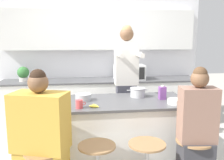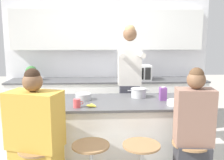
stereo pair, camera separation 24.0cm
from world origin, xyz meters
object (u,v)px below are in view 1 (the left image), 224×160
at_px(person_cooking, 126,86).
at_px(juice_carton, 162,93).
at_px(banana_bunch, 94,106).
at_px(kitchen_island, 113,135).
at_px(microwave, 129,72).
at_px(person_wrapped_blanket, 41,147).
at_px(coffee_cup_near, 79,104).
at_px(potted_plant, 23,74).
at_px(fruit_bowl, 83,97).
at_px(cooking_pot, 138,92).
at_px(person_seated_near, 196,140).

distance_m(person_cooking, juice_carton, 0.72).
bearing_deg(banana_bunch, kitchen_island, 47.40).
bearing_deg(microwave, person_cooking, -104.07).
relative_size(person_wrapped_blanket, coffee_cup_near, 12.47).
bearing_deg(juice_carton, potted_plant, 142.70).
bearing_deg(kitchen_island, fruit_bowl, 169.19).
height_order(banana_bunch, microwave, microwave).
xyz_separation_m(person_cooking, cooking_pot, (0.07, -0.47, 0.01)).
distance_m(cooking_pot, banana_bunch, 0.76).
bearing_deg(potted_plant, kitchen_island, -48.06).
bearing_deg(person_cooking, person_seated_near, -69.08).
relative_size(cooking_pot, potted_plant, 1.11).
distance_m(banana_bunch, juice_carton, 0.94).
xyz_separation_m(person_cooking, person_wrapped_blanket, (-1.07, -1.36, -0.29)).
xyz_separation_m(juice_carton, potted_plant, (-2.04, 1.55, 0.07)).
height_order(person_cooking, juice_carton, person_cooking).
height_order(person_wrapped_blanket, fruit_bowl, person_wrapped_blanket).
bearing_deg(person_wrapped_blanket, kitchen_island, 61.01).
xyz_separation_m(person_cooking, potted_plant, (-1.69, 0.92, 0.10)).
bearing_deg(microwave, kitchen_island, -108.58).
relative_size(person_cooking, juice_carton, 10.50).
distance_m(coffee_cup_near, microwave, 2.02).
distance_m(person_wrapped_blanket, juice_carton, 1.62).
distance_m(person_seated_near, banana_bunch, 1.14).
bearing_deg(fruit_bowl, juice_carton, -3.66).
bearing_deg(person_cooking, person_wrapped_blanket, -126.49).
bearing_deg(kitchen_island, juice_carton, 0.50).
xyz_separation_m(kitchen_island, juice_carton, (0.64, 0.01, 0.53)).
relative_size(fruit_bowl, juice_carton, 1.11).
height_order(person_seated_near, juice_carton, person_seated_near).
bearing_deg(potted_plant, banana_bunch, -58.02).
relative_size(juice_carton, potted_plant, 0.67).
distance_m(fruit_bowl, banana_bunch, 0.36).
relative_size(microwave, potted_plant, 2.07).
bearing_deg(kitchen_island, person_cooking, 65.58).
bearing_deg(potted_plant, person_seated_near, -46.46).
bearing_deg(juice_carton, fruit_bowl, 176.34).
distance_m(person_cooking, person_wrapped_blanket, 1.75).
xyz_separation_m(cooking_pot, coffee_cup_near, (-0.77, -0.45, -0.01)).
xyz_separation_m(person_wrapped_blanket, person_seated_near, (1.54, 0.00, -0.01)).
distance_m(kitchen_island, banana_bunch, 0.60).
bearing_deg(microwave, juice_carton, -85.19).
bearing_deg(banana_bunch, microwave, 66.92).
distance_m(person_seated_near, potted_plant, 3.17).
bearing_deg(potted_plant, cooking_pot, -38.36).
distance_m(person_cooking, potted_plant, 1.93).
relative_size(fruit_bowl, coffee_cup_near, 1.75).
xyz_separation_m(banana_bunch, juice_carton, (0.89, 0.28, 0.06)).
xyz_separation_m(person_cooking, microwave, (0.22, 0.88, 0.09)).
bearing_deg(person_wrapped_blanket, fruit_bowl, 80.66).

